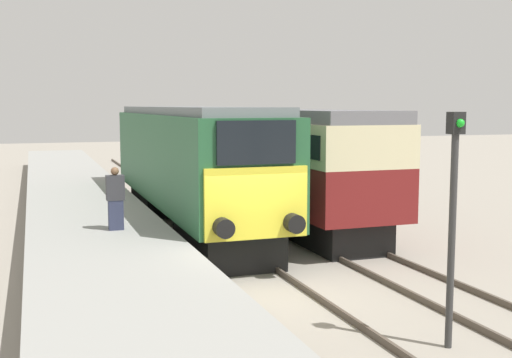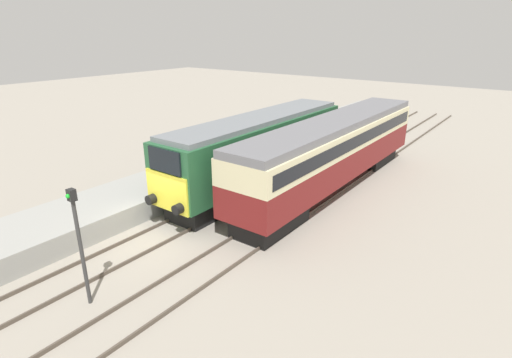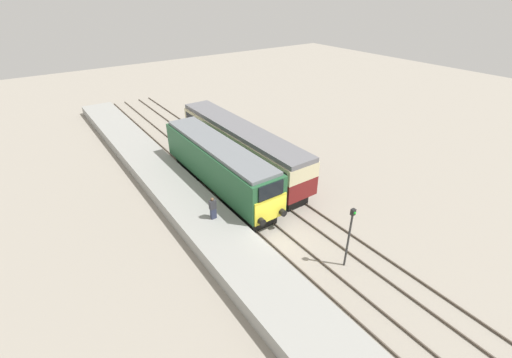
# 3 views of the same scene
# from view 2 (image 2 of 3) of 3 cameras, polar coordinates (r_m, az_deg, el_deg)

# --- Properties ---
(ground_plane) EXTENTS (120.00, 120.00, 0.00)m
(ground_plane) POSITION_cam_2_polar(r_m,az_deg,el_deg) (17.74, -13.80, -7.98)
(ground_plane) COLOR gray
(platform_left) EXTENTS (3.50, 50.00, 0.98)m
(platform_left) POSITION_cam_2_polar(r_m,az_deg,el_deg) (24.85, -4.71, 2.13)
(platform_left) COLOR gray
(platform_left) RESTS_ON ground_plane
(rails_near_track) EXTENTS (1.51, 60.00, 0.14)m
(rails_near_track) POSITION_cam_2_polar(r_m,az_deg,el_deg) (20.85, -3.29, -2.75)
(rails_near_track) COLOR #4C4238
(rails_near_track) RESTS_ON ground_plane
(rails_far_track) EXTENTS (1.50, 60.00, 0.14)m
(rails_far_track) POSITION_cam_2_polar(r_m,az_deg,el_deg) (19.02, 4.63, -5.16)
(rails_far_track) COLOR #4C4238
(rails_far_track) RESTS_ON ground_plane
(locomotive) EXTENTS (2.70, 13.67, 4.02)m
(locomotive) POSITION_cam_2_polar(r_m,az_deg,el_deg) (21.83, 0.49, 4.38)
(locomotive) COLOR black
(locomotive) RESTS_ON ground_plane
(passenger_carriage) EXTENTS (2.75, 16.30, 3.92)m
(passenger_carriage) POSITION_cam_2_polar(r_m,az_deg,el_deg) (21.91, 11.11, 4.43)
(passenger_carriage) COLOR black
(passenger_carriage) RESTS_ON ground_plane
(person_on_platform) EXTENTS (0.44, 0.26, 1.57)m
(person_on_platform) POSITION_cam_2_polar(r_m,az_deg,el_deg) (20.88, -13.08, 1.71)
(person_on_platform) COLOR #2D334C
(person_on_platform) RESTS_ON platform_left
(signal_post) EXTENTS (0.24, 0.28, 3.96)m
(signal_post) POSITION_cam_2_polar(r_m,az_deg,el_deg) (13.36, -23.95, -7.76)
(signal_post) COLOR #333333
(signal_post) RESTS_ON ground_plane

